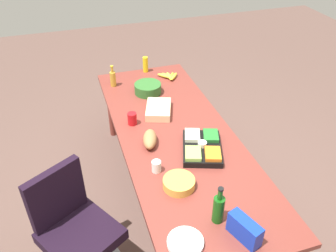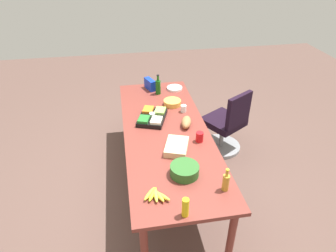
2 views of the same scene
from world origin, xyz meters
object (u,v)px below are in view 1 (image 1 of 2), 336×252
Objects in this scene: wine_bottle at (218,208)px; red_solo_cup at (132,119)px; sheet_cake at (158,109)px; dressing_bottle at (113,78)px; bread_loaf at (150,139)px; paper_plate_stack at (185,242)px; chip_bag_blue at (245,229)px; chip_bowl at (179,183)px; salad_bowl at (148,88)px; mustard_bottle at (145,64)px; paper_cup at (156,166)px; conference_table at (176,141)px; office_chair at (78,239)px; banana_bunch at (169,76)px; veggie_tray at (202,147)px.

red_solo_cup is at bearing 12.84° from wine_bottle.
sheet_cake is 1.31m from wine_bottle.
dressing_bottle is 0.95× the size of bread_loaf.
wine_bottle is 0.29m from paper_plate_stack.
chip_bag_blue reaches higher than sheet_cake.
chip_bowl is at bearing -172.84° from bread_loaf.
mustard_bottle is (0.47, -0.10, 0.04)m from salad_bowl.
paper_cup is at bearing -1.14° from paper_plate_stack.
salad_bowl is (1.70, 0.00, -0.06)m from wine_bottle.
paper_plate_stack is 2.30m from mustard_bottle.
chip_bowl reaches higher than paper_plate_stack.
dressing_bottle is (1.01, 0.35, 0.16)m from conference_table.
office_chair is 0.93m from bread_loaf.
conference_table is at bearing -129.98° from red_solo_cup.
banana_bunch is (1.58, -0.43, -0.01)m from chip_bowl.
chip_bowl is 0.23m from paper_cup.
salad_bowl is 2.98× the size of paper_cup.
office_chair is at bearing 141.76° from red_solo_cup.
red_solo_cup reaches higher than paper_plate_stack.
office_chair reaches higher than chip_bag_blue.
veggie_tray is at bearing -28.42° from paper_plate_stack.
banana_bunch is (1.37, -0.54, -0.02)m from paper_cup.
paper_plate_stack is at bearing 172.05° from salad_bowl.
veggie_tray is at bearing -14.07° from wine_bottle.
veggie_tray is 2.07× the size of bread_loaf.
chip_bowl is 1.64m from banana_bunch.
salad_bowl is 0.38m from banana_bunch.
mustard_bottle is 1.93× the size of paper_cup.
chip_bowl is 0.94× the size of bread_loaf.
banana_bunch is (2.10, -0.20, -0.05)m from chip_bag_blue.
mustard_bottle is at bearing -2.51° from wine_bottle.
salad_bowl is at bearing -29.08° from red_solo_cup.
sheet_cake is 1.44m from paper_plate_stack.
conference_table is 1.12m from chip_bag_blue.
conference_table is 1.08m from dressing_bottle.
chip_bowl is at bearing 174.33° from salad_bowl.
office_chair is at bearing 134.92° from sheet_cake.
veggie_tray is 5.51× the size of paper_cup.
veggie_tray is 2.25× the size of chip_bag_blue.
wine_bottle reaches higher than sheet_cake.
chip_bag_blue reaches higher than chip_bowl.
salad_bowl reaches higher than banana_bunch.
banana_bunch is at bearing -25.90° from sheet_cake.
salad_bowl reaches higher than sheet_cake.
wine_bottle reaches higher than banana_bunch.
office_chair reaches higher than sheet_cake.
office_chair is at bearing 159.14° from dressing_bottle.
chip_bowl is (0.46, -0.12, 0.02)m from paper_plate_stack.
dressing_bottle reaches higher than paper_plate_stack.
mustard_bottle reaches higher than paper_plate_stack.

